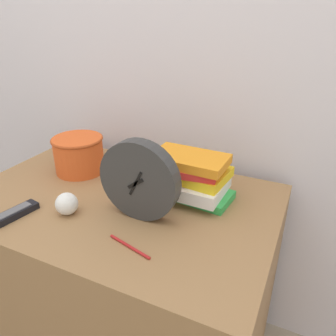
% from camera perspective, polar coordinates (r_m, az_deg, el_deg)
% --- Properties ---
extents(wall_back, '(6.00, 0.04, 2.40)m').
position_cam_1_polar(wall_back, '(1.30, 0.39, 20.65)').
color(wall_back, silver).
rests_on(wall_back, ground_plane).
extents(desk, '(1.02, 0.67, 0.76)m').
position_cam_1_polar(desk, '(1.33, -7.55, -19.28)').
color(desk, olive).
rests_on(desk, ground_plane).
extents(desk_clock, '(0.24, 0.05, 0.24)m').
position_cam_1_polar(desk_clock, '(0.94, -5.05, -2.20)').
color(desk_clock, '#333333').
rests_on(desk_clock, desk).
extents(book_stack, '(0.26, 0.20, 0.15)m').
position_cam_1_polar(book_stack, '(1.06, 4.50, -1.42)').
color(book_stack, green).
rests_on(book_stack, desk).
extents(basket, '(0.19, 0.19, 0.14)m').
position_cam_1_polar(basket, '(1.28, -15.28, 2.50)').
color(basket, '#E05623').
rests_on(basket, desk).
extents(tv_remote, '(0.07, 0.18, 0.02)m').
position_cam_1_polar(tv_remote, '(1.09, -25.76, -7.45)').
color(tv_remote, black).
rests_on(tv_remote, desk).
extents(crumpled_paper_ball, '(0.07, 0.07, 0.07)m').
position_cam_1_polar(crumpled_paper_ball, '(1.04, -17.23, -5.97)').
color(crumpled_paper_ball, white).
rests_on(crumpled_paper_ball, desk).
extents(pen, '(0.14, 0.04, 0.01)m').
position_cam_1_polar(pen, '(0.88, -6.70, -13.43)').
color(pen, '#B21E1E').
rests_on(pen, desk).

